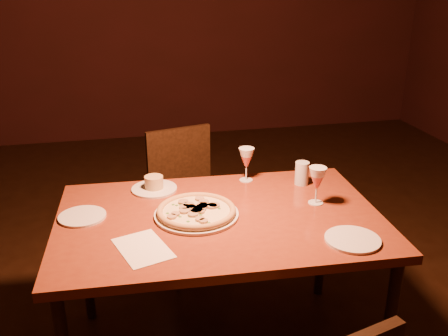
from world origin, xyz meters
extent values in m
cube|color=maroon|center=(0.10, 0.15, 0.69)|extent=(1.36, 0.91, 0.04)
cylinder|color=black|center=(-0.49, 0.55, 0.34)|extent=(0.05, 0.05, 0.67)
cylinder|color=black|center=(0.69, -0.25, 0.34)|extent=(0.05, 0.05, 0.67)
cylinder|color=black|center=(0.72, 0.49, 0.34)|extent=(0.05, 0.05, 0.67)
cube|color=black|center=(0.10, 0.91, 0.42)|extent=(0.47, 0.47, 0.04)
cube|color=black|center=(0.05, 1.09, 0.62)|extent=(0.39, 0.12, 0.37)
cylinder|color=black|center=(-0.02, 0.72, 0.20)|extent=(0.03, 0.03, 0.40)
cylinder|color=black|center=(-0.09, 1.03, 0.20)|extent=(0.03, 0.03, 0.40)
cylinder|color=black|center=(0.29, 0.80, 0.20)|extent=(0.03, 0.03, 0.40)
cylinder|color=black|center=(0.21, 1.10, 0.20)|extent=(0.03, 0.03, 0.40)
cylinder|color=silver|center=(0.01, 0.17, 0.72)|extent=(0.35, 0.35, 0.01)
cylinder|color=beige|center=(0.01, 0.17, 0.73)|extent=(0.32, 0.32, 0.01)
torus|color=tan|center=(0.01, 0.17, 0.74)|extent=(0.33, 0.33, 0.03)
cylinder|color=silver|center=(-0.14, 0.47, 0.71)|extent=(0.21, 0.21, 0.01)
cylinder|color=tan|center=(-0.14, 0.47, 0.75)|extent=(0.09, 0.09, 0.06)
cylinder|color=#B6C0C7|center=(0.54, 0.39, 0.76)|extent=(0.07, 0.07, 0.11)
cylinder|color=silver|center=(-0.45, 0.26, 0.71)|extent=(0.19, 0.19, 0.01)
cylinder|color=silver|center=(0.54, -0.16, 0.72)|extent=(0.21, 0.21, 0.01)
cube|color=silver|center=(-0.23, -0.04, 0.71)|extent=(0.23, 0.28, 0.00)
camera|label=1|loc=(-0.28, -1.64, 1.65)|focal=40.00mm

